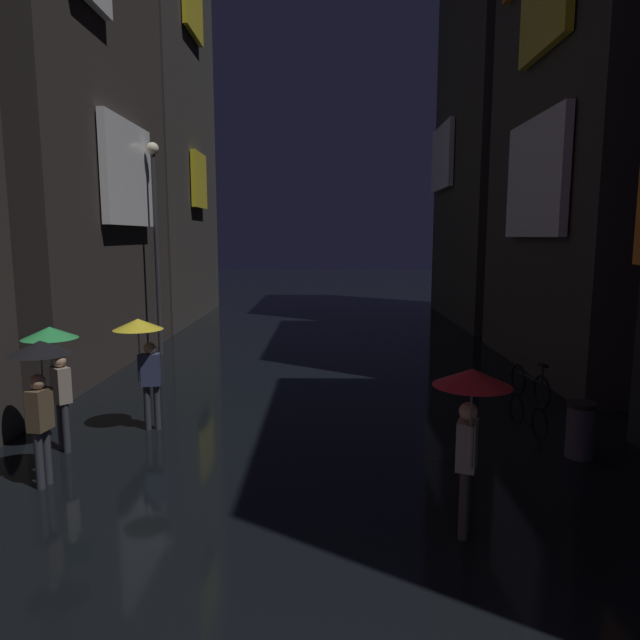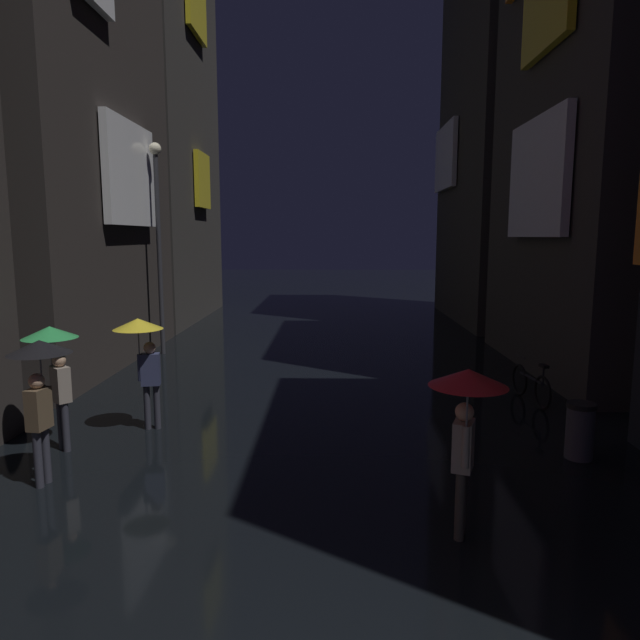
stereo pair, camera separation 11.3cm
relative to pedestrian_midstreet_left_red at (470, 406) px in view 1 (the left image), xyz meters
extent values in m
cube|color=#2D2826|center=(-9.30, 9.51, 5.95)|extent=(4.00, 8.75, 15.24)
cube|color=white|center=(-7.15, 9.66, 3.64)|extent=(0.20, 3.56, 2.82)
cube|color=#33302D|center=(-9.30, 18.61, 7.32)|extent=(4.00, 8.95, 17.98)
cube|color=yellow|center=(-7.15, 18.55, 4.31)|extent=(0.20, 2.16, 2.32)
cube|color=yellow|center=(-7.15, 18.35, 11.42)|extent=(0.20, 2.91, 2.70)
cube|color=#33302D|center=(5.70, 9.09, 6.36)|extent=(4.00, 7.90, 16.05)
cube|color=white|center=(3.55, 8.29, 3.39)|extent=(0.20, 3.76, 2.93)
cube|color=yellow|center=(3.55, 8.23, 7.27)|extent=(0.20, 3.01, 1.89)
cube|color=#33302D|center=(5.70, 18.49, 8.32)|extent=(4.00, 8.69, 19.98)
cube|color=white|center=(3.55, 20.32, 5.47)|extent=(0.20, 4.04, 2.84)
cylinder|color=#38332D|center=(0.04, 0.21, -1.24)|extent=(0.12, 0.12, 0.85)
cylinder|color=#38332D|center=(-0.02, 0.04, -1.24)|extent=(0.12, 0.12, 0.85)
cube|color=gray|center=(0.01, 0.13, -0.52)|extent=(0.33, 0.40, 0.60)
sphere|color=tan|center=(0.01, 0.13, -0.11)|extent=(0.22, 0.22, 0.22)
cylinder|color=gray|center=(-0.01, -0.06, -0.47)|extent=(0.09, 0.09, 0.50)
cylinder|color=slate|center=(-0.01, -0.06, -0.13)|extent=(0.02, 0.02, 0.77)
cone|color=red|center=(-0.01, -0.06, 0.35)|extent=(0.90, 0.90, 0.20)
cylinder|color=#2D2D38|center=(-5.78, 1.35, -1.24)|extent=(0.12, 0.12, 0.85)
cylinder|color=#2D2D38|center=(-5.75, 1.53, -1.24)|extent=(0.12, 0.12, 0.85)
cube|color=brown|center=(-5.77, 1.44, -0.52)|extent=(0.27, 0.37, 0.60)
sphere|color=tan|center=(-5.77, 1.44, -0.11)|extent=(0.22, 0.22, 0.22)
cylinder|color=brown|center=(-5.79, 1.63, -0.47)|extent=(0.09, 0.09, 0.50)
cylinder|color=slate|center=(-5.79, 1.63, -0.13)|extent=(0.02, 0.02, 0.77)
cone|color=black|center=(-5.79, 1.63, 0.35)|extent=(0.90, 0.90, 0.20)
cylinder|color=#2D2D38|center=(-4.85, 3.93, -1.24)|extent=(0.12, 0.12, 0.85)
cylinder|color=#2D2D38|center=(-5.03, 3.90, -1.24)|extent=(0.12, 0.12, 0.85)
cube|color=#333859|center=(-4.94, 3.92, -0.52)|extent=(0.37, 0.27, 0.60)
sphere|color=tan|center=(-4.94, 3.92, -0.11)|extent=(0.22, 0.22, 0.22)
cylinder|color=#333859|center=(-5.11, 3.84, -0.47)|extent=(0.09, 0.09, 0.50)
cylinder|color=slate|center=(-5.11, 3.84, -0.13)|extent=(0.02, 0.02, 0.77)
cone|color=yellow|center=(-5.11, 3.84, 0.35)|extent=(0.90, 0.90, 0.20)
cylinder|color=#2D2D38|center=(-6.03, 2.75, -1.24)|extent=(0.12, 0.12, 0.85)
cylinder|color=#2D2D38|center=(-6.17, 2.87, -1.24)|extent=(0.12, 0.12, 0.85)
cube|color=gray|center=(-6.10, 2.81, -0.52)|extent=(0.40, 0.39, 0.60)
sphere|color=tan|center=(-6.10, 2.81, -0.11)|extent=(0.22, 0.22, 0.22)
cylinder|color=gray|center=(-6.27, 2.89, -0.47)|extent=(0.09, 0.09, 0.50)
cylinder|color=slate|center=(-6.27, 2.89, -0.13)|extent=(0.02, 0.02, 0.77)
cone|color=green|center=(-6.27, 2.89, 0.35)|extent=(0.90, 0.90, 0.20)
torus|color=black|center=(2.74, 6.41, -1.31)|extent=(0.14, 0.72, 0.72)
torus|color=black|center=(2.86, 5.32, -1.31)|extent=(0.14, 0.72, 0.72)
cylinder|color=black|center=(2.80, 5.87, -1.13)|extent=(0.17, 1.00, 0.05)
cylinder|color=black|center=(2.86, 5.32, -0.96)|extent=(0.04, 0.04, 0.40)
cube|color=black|center=(2.86, 5.32, -0.74)|extent=(0.15, 0.25, 0.06)
cylinder|color=black|center=(2.74, 6.41, -0.76)|extent=(0.08, 0.45, 0.03)
cylinder|color=#2D2D33|center=(-6.80, 10.86, 1.32)|extent=(0.14, 0.14, 5.99)
sphere|color=#F9EFCC|center=(-6.80, 10.86, 4.50)|extent=(0.36, 0.36, 0.36)
cylinder|color=#3F3F47|center=(2.50, 2.64, -1.24)|extent=(0.44, 0.44, 0.85)
cylinder|color=black|center=(2.50, 2.64, -0.78)|extent=(0.46, 0.46, 0.08)
camera|label=1|loc=(-1.66, -6.38, 1.93)|focal=32.00mm
camera|label=2|loc=(-1.54, -6.38, 1.93)|focal=32.00mm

